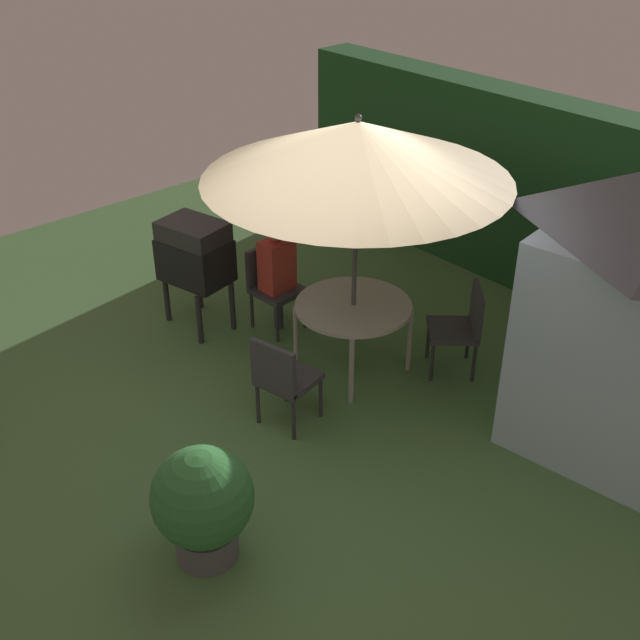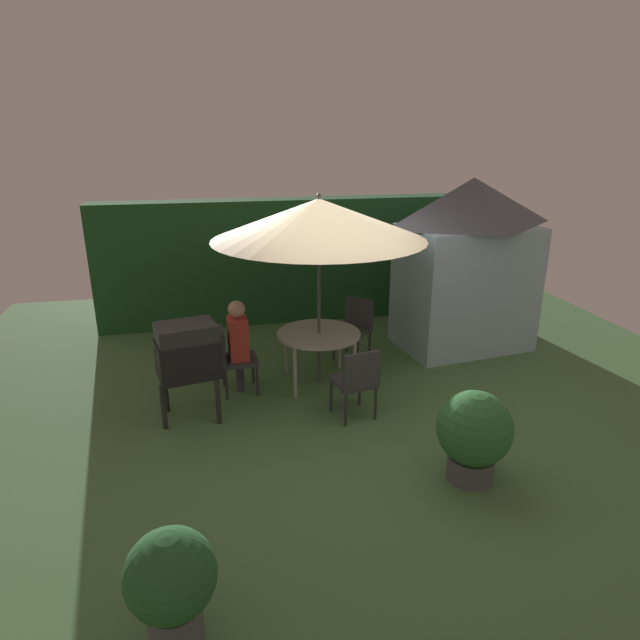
{
  "view_description": "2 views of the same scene",
  "coord_description": "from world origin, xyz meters",
  "px_view_note": "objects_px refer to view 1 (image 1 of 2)",
  "views": [
    {
      "loc": [
        4.45,
        -3.85,
        4.52
      ],
      "look_at": [
        -0.08,
        0.21,
        0.82
      ],
      "focal_mm": 44.61,
      "sensor_mm": 36.0,
      "label": 1
    },
    {
      "loc": [
        -1.57,
        -5.92,
        3.29
      ],
      "look_at": [
        -0.33,
        0.04,
        1.16
      ],
      "focal_mm": 30.42,
      "sensor_mm": 36.0,
      "label": 2
    }
  ],
  "objects_px": {
    "chair_far_side": "(283,377)",
    "potted_plant_by_grill": "(203,502)",
    "patio_umbrella": "(357,151)",
    "person_in_red": "(277,262)",
    "bbq_grill": "(195,254)",
    "chair_near_shed": "(272,282)",
    "patio_table": "(353,310)",
    "chair_toward_hedge": "(462,324)"
  },
  "relations": [
    {
      "from": "patio_umbrella",
      "to": "bbq_grill",
      "type": "relative_size",
      "value": 2.28
    },
    {
      "from": "patio_table",
      "to": "chair_far_side",
      "type": "relative_size",
      "value": 1.25
    },
    {
      "from": "patio_umbrella",
      "to": "person_in_red",
      "type": "height_order",
      "value": "patio_umbrella"
    },
    {
      "from": "chair_far_side",
      "to": "patio_table",
      "type": "bearing_deg",
      "value": 102.35
    },
    {
      "from": "patio_table",
      "to": "patio_umbrella",
      "type": "relative_size",
      "value": 0.41
    },
    {
      "from": "patio_umbrella",
      "to": "bbq_grill",
      "type": "height_order",
      "value": "patio_umbrella"
    },
    {
      "from": "chair_near_shed",
      "to": "potted_plant_by_grill",
      "type": "relative_size",
      "value": 0.96
    },
    {
      "from": "person_in_red",
      "to": "patio_umbrella",
      "type": "bearing_deg",
      "value": 3.08
    },
    {
      "from": "chair_far_side",
      "to": "chair_toward_hedge",
      "type": "relative_size",
      "value": 1.0
    },
    {
      "from": "bbq_grill",
      "to": "chair_toward_hedge",
      "type": "relative_size",
      "value": 1.33
    },
    {
      "from": "chair_toward_hedge",
      "to": "person_in_red",
      "type": "distance_m",
      "value": 1.99
    },
    {
      "from": "chair_far_side",
      "to": "potted_plant_by_grill",
      "type": "height_order",
      "value": "potted_plant_by_grill"
    },
    {
      "from": "chair_far_side",
      "to": "person_in_red",
      "type": "xyz_separation_m",
      "value": [
        -1.31,
        1.02,
        0.26
      ]
    },
    {
      "from": "patio_umbrella",
      "to": "potted_plant_by_grill",
      "type": "bearing_deg",
      "value": -67.27
    },
    {
      "from": "patio_table",
      "to": "chair_near_shed",
      "type": "bearing_deg",
      "value": -176.92
    },
    {
      "from": "patio_umbrella",
      "to": "bbq_grill",
      "type": "xyz_separation_m",
      "value": [
        -1.7,
        -0.64,
        -1.39
      ]
    },
    {
      "from": "patio_umbrella",
      "to": "potted_plant_by_grill",
      "type": "distance_m",
      "value": 3.18
    },
    {
      "from": "patio_umbrella",
      "to": "chair_toward_hedge",
      "type": "distance_m",
      "value": 2.01
    },
    {
      "from": "chair_near_shed",
      "to": "chair_far_side",
      "type": "distance_m",
      "value": 1.73
    },
    {
      "from": "bbq_grill",
      "to": "potted_plant_by_grill",
      "type": "relative_size",
      "value": 1.29
    },
    {
      "from": "patio_umbrella",
      "to": "chair_far_side",
      "type": "height_order",
      "value": "patio_umbrella"
    },
    {
      "from": "chair_toward_hedge",
      "to": "potted_plant_by_grill",
      "type": "xyz_separation_m",
      "value": [
        0.31,
        -3.23,
        -0.01
      ]
    },
    {
      "from": "patio_umbrella",
      "to": "chair_far_side",
      "type": "distance_m",
      "value": 2.04
    },
    {
      "from": "chair_far_side",
      "to": "chair_toward_hedge",
      "type": "height_order",
      "value": "same"
    },
    {
      "from": "potted_plant_by_grill",
      "to": "patio_table",
      "type": "bearing_deg",
      "value": 112.73
    },
    {
      "from": "potted_plant_by_grill",
      "to": "person_in_red",
      "type": "height_order",
      "value": "person_in_red"
    },
    {
      "from": "bbq_grill",
      "to": "chair_near_shed",
      "type": "xyz_separation_m",
      "value": [
        0.53,
        0.58,
        -0.33
      ]
    },
    {
      "from": "person_in_red",
      "to": "chair_near_shed",
      "type": "bearing_deg",
      "value": -176.92
    },
    {
      "from": "patio_table",
      "to": "chair_far_side",
      "type": "distance_m",
      "value": 1.11
    },
    {
      "from": "chair_far_side",
      "to": "chair_toward_hedge",
      "type": "xyz_separation_m",
      "value": [
        0.48,
        1.84,
        0.0
      ]
    },
    {
      "from": "patio_umbrella",
      "to": "person_in_red",
      "type": "bearing_deg",
      "value": -176.92
    },
    {
      "from": "chair_toward_hedge",
      "to": "patio_table",
      "type": "bearing_deg",
      "value": -133.13
    },
    {
      "from": "patio_table",
      "to": "person_in_red",
      "type": "bearing_deg",
      "value": -176.92
    },
    {
      "from": "chair_far_side",
      "to": "potted_plant_by_grill",
      "type": "relative_size",
      "value": 0.96
    },
    {
      "from": "patio_table",
      "to": "bbq_grill",
      "type": "xyz_separation_m",
      "value": [
        -1.7,
        -0.64,
        0.18
      ]
    },
    {
      "from": "chair_near_shed",
      "to": "chair_toward_hedge",
      "type": "distance_m",
      "value": 2.06
    },
    {
      "from": "patio_umbrella",
      "to": "chair_near_shed",
      "type": "height_order",
      "value": "patio_umbrella"
    },
    {
      "from": "bbq_grill",
      "to": "person_in_red",
      "type": "bearing_deg",
      "value": 43.55
    },
    {
      "from": "patio_table",
      "to": "potted_plant_by_grill",
      "type": "bearing_deg",
      "value": -67.27
    },
    {
      "from": "chair_near_shed",
      "to": "potted_plant_by_grill",
      "type": "bearing_deg",
      "value": -47.53
    },
    {
      "from": "bbq_grill",
      "to": "person_in_red",
      "type": "relative_size",
      "value": 0.95
    },
    {
      "from": "bbq_grill",
      "to": "person_in_red",
      "type": "xyz_separation_m",
      "value": [
        0.62,
        0.59,
        -0.06
      ]
    }
  ]
}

